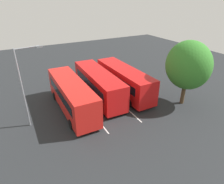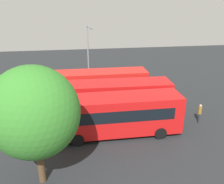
{
  "view_description": "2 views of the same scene",
  "coord_description": "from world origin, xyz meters",
  "px_view_note": "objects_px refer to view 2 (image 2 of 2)",
  "views": [
    {
      "loc": [
        -19.08,
        8.67,
        11.46
      ],
      "look_at": [
        -1.46,
        -0.9,
        1.48
      ],
      "focal_mm": 31.53,
      "sensor_mm": 36.0,
      "label": 1
    },
    {
      "loc": [
        -2.83,
        -20.28,
        10.46
      ],
      "look_at": [
        0.44,
        1.3,
        1.83
      ],
      "focal_mm": 38.26,
      "sensor_mm": 36.0,
      "label": 2
    }
  ],
  "objects_px": {
    "bus_center_left": "(116,98)",
    "pedestrian": "(200,112)",
    "bus_far_left": "(118,114)",
    "bus_center_right": "(99,85)",
    "street_lamp": "(88,53)",
    "depot_tree": "(34,113)"
  },
  "relations": [
    {
      "from": "bus_center_right",
      "to": "depot_tree",
      "type": "height_order",
      "value": "depot_tree"
    },
    {
      "from": "bus_far_left",
      "to": "bus_center_right",
      "type": "relative_size",
      "value": 1.0
    },
    {
      "from": "bus_center_right",
      "to": "pedestrian",
      "type": "bearing_deg",
      "value": -35.78
    },
    {
      "from": "bus_center_right",
      "to": "pedestrian",
      "type": "distance_m",
      "value": 10.4
    },
    {
      "from": "bus_center_left",
      "to": "bus_center_right",
      "type": "xyz_separation_m",
      "value": [
        -1.2,
        3.71,
        0.0
      ]
    },
    {
      "from": "bus_far_left",
      "to": "depot_tree",
      "type": "xyz_separation_m",
      "value": [
        -5.47,
        -4.65,
        2.8
      ]
    },
    {
      "from": "bus_center_right",
      "to": "pedestrian",
      "type": "height_order",
      "value": "bus_center_right"
    },
    {
      "from": "bus_center_left",
      "to": "bus_center_right",
      "type": "relative_size",
      "value": 1.01
    },
    {
      "from": "bus_center_left",
      "to": "pedestrian",
      "type": "xyz_separation_m",
      "value": [
        7.15,
        -2.44,
        -0.8
      ]
    },
    {
      "from": "bus_far_left",
      "to": "bus_center_left",
      "type": "bearing_deg",
      "value": 82.84
    },
    {
      "from": "pedestrian",
      "to": "depot_tree",
      "type": "relative_size",
      "value": 0.24
    },
    {
      "from": "bus_far_left",
      "to": "pedestrian",
      "type": "relative_size",
      "value": 5.86
    },
    {
      "from": "bus_far_left",
      "to": "depot_tree",
      "type": "relative_size",
      "value": 1.4
    },
    {
      "from": "bus_center_left",
      "to": "street_lamp",
      "type": "relative_size",
      "value": 1.36
    },
    {
      "from": "bus_center_left",
      "to": "pedestrian",
      "type": "distance_m",
      "value": 7.6
    },
    {
      "from": "bus_far_left",
      "to": "pedestrian",
      "type": "bearing_deg",
      "value": 6.52
    },
    {
      "from": "bus_center_left",
      "to": "depot_tree",
      "type": "relative_size",
      "value": 1.41
    },
    {
      "from": "bus_center_right",
      "to": "street_lamp",
      "type": "distance_m",
      "value": 5.13
    },
    {
      "from": "bus_far_left",
      "to": "pedestrian",
      "type": "height_order",
      "value": "bus_far_left"
    },
    {
      "from": "bus_center_left",
      "to": "pedestrian",
      "type": "bearing_deg",
      "value": -16.87
    },
    {
      "from": "street_lamp",
      "to": "depot_tree",
      "type": "bearing_deg",
      "value": -23.56
    },
    {
      "from": "bus_center_left",
      "to": "bus_center_right",
      "type": "height_order",
      "value": "same"
    }
  ]
}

